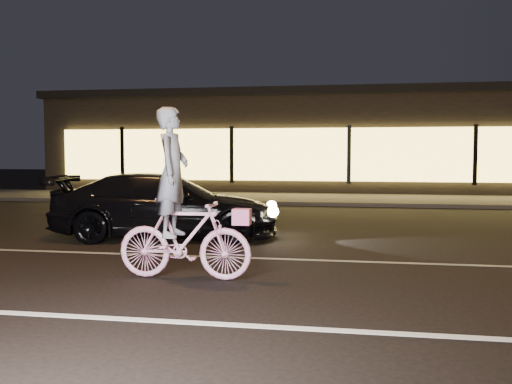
# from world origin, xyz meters

# --- Properties ---
(ground) EXTENTS (90.00, 90.00, 0.00)m
(ground) POSITION_xyz_m (0.00, 0.00, 0.00)
(ground) COLOR black
(ground) RESTS_ON ground
(lane_stripe_near) EXTENTS (60.00, 0.12, 0.01)m
(lane_stripe_near) POSITION_xyz_m (0.00, -1.50, 0.00)
(lane_stripe_near) COLOR silver
(lane_stripe_near) RESTS_ON ground
(lane_stripe_far) EXTENTS (60.00, 0.10, 0.01)m
(lane_stripe_far) POSITION_xyz_m (0.00, 2.00, 0.00)
(lane_stripe_far) COLOR gray
(lane_stripe_far) RESTS_ON ground
(sidewalk) EXTENTS (30.00, 4.00, 0.12)m
(sidewalk) POSITION_xyz_m (0.00, 13.00, 0.06)
(sidewalk) COLOR #383533
(sidewalk) RESTS_ON ground
(storefront) EXTENTS (25.40, 8.42, 4.20)m
(storefront) POSITION_xyz_m (0.00, 18.97, 2.15)
(storefront) COLOR black
(storefront) RESTS_ON ground
(cyclist) EXTENTS (1.81, 0.62, 2.28)m
(cyclist) POSITION_xyz_m (-1.99, 0.37, 0.81)
(cyclist) COLOR #F64DA2
(cyclist) RESTS_ON ground
(sedan) EXTENTS (4.63, 2.50, 1.27)m
(sedan) POSITION_xyz_m (-3.39, 3.81, 0.64)
(sedan) COLOR black
(sedan) RESTS_ON ground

